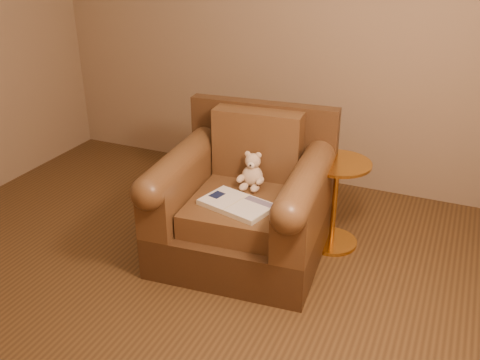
% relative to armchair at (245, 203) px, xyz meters
% --- Properties ---
extents(floor, '(4.00, 4.00, 0.00)m').
position_rel_armchair_xyz_m(floor, '(-0.34, -0.70, -0.37)').
color(floor, '#51371C').
rests_on(floor, ground).
extents(room, '(4.02, 4.02, 2.71)m').
position_rel_armchair_xyz_m(room, '(-0.34, -0.70, 1.35)').
color(room, '#93785B').
rests_on(room, ground).
extents(armchair, '(1.13, 1.09, 0.95)m').
position_rel_armchair_xyz_m(armchair, '(0.00, 0.00, 0.00)').
color(armchair, '#422916').
rests_on(armchair, floor).
extents(teddy_bear, '(0.18, 0.20, 0.25)m').
position_rel_armchair_xyz_m(teddy_bear, '(0.01, 0.09, 0.18)').
color(teddy_bear, beige).
rests_on(teddy_bear, armchair).
extents(guidebook, '(0.49, 0.37, 0.04)m').
position_rel_armchair_xyz_m(guidebook, '(0.03, -0.22, 0.10)').
color(guidebook, beige).
rests_on(guidebook, armchair).
extents(side_table, '(0.45, 0.45, 0.63)m').
position_rel_armchair_xyz_m(side_table, '(0.53, 0.32, -0.03)').
color(side_table, gold).
rests_on(side_table, floor).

